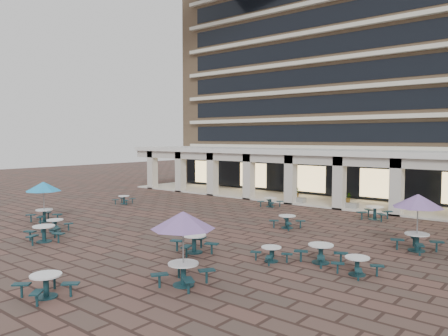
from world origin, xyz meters
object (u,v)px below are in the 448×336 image
Objects in this scene: picnic_table_0 at (55,224)px; picnic_table_2 at (271,253)px; picnic_table_1 at (46,284)px; planter_left at (297,196)px; planter_right at (348,202)px.

picnic_table_0 is 13.23m from picnic_table_2.
picnic_table_1 is at bearing -92.73° from picnic_table_2.
planter_right is (4.45, 0.00, -0.06)m from planter_left.
planter_right is at bearing 0.00° from planter_left.
picnic_table_0 is 20.68m from planter_right.
picnic_table_0 is 1.25× the size of planter_left.
picnic_table_1 reaches higher than picnic_table_0.
planter_right reaches higher than picnic_table_0.
planter_right is (9.62, 18.30, 0.09)m from picnic_table_0.
planter_left is (-4.23, 23.90, 0.10)m from picnic_table_1.
picnic_table_0 is 10.95m from picnic_table_1.
planter_right reaches higher than picnic_table_2.
planter_right is at bearing 92.40° from picnic_table_1.
picnic_table_0 reaches higher than picnic_table_2.
picnic_table_0 is 1.06× the size of picnic_table_2.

